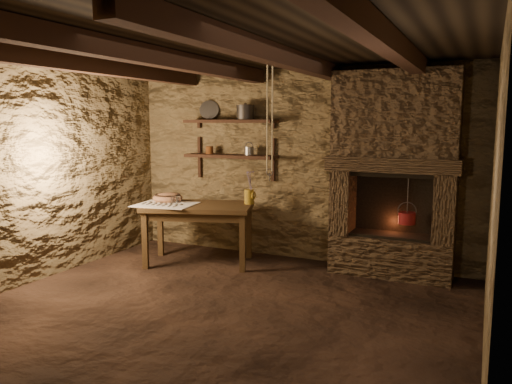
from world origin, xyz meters
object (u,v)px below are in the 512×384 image
at_px(iron_stockpot, 245,113).
at_px(red_pot, 407,217).
at_px(wooden_bowl, 168,198).
at_px(work_table, 199,232).
at_px(stoneware_jug, 249,190).

xyz_separation_m(iron_stockpot, red_pot, (2.05, -0.12, -1.16)).
height_order(wooden_bowl, red_pot, red_pot).
xyz_separation_m(wooden_bowl, red_pot, (2.88, 0.44, -0.09)).
bearing_deg(work_table, wooden_bowl, 157.53).
bearing_deg(red_pot, wooden_bowl, -171.31).
bearing_deg(work_table, stoneware_jug, 9.36).
height_order(wooden_bowl, iron_stockpot, iron_stockpot).
xyz_separation_m(stoneware_jug, iron_stockpot, (-0.20, 0.30, 0.93)).
distance_m(work_table, iron_stockpot, 1.61).
bearing_deg(iron_stockpot, stoneware_jug, -56.31).
bearing_deg(stoneware_jug, work_table, -134.24).
relative_size(work_table, iron_stockpot, 6.61).
bearing_deg(iron_stockpot, red_pot, -3.34).
distance_m(stoneware_jug, wooden_bowl, 1.07).
height_order(iron_stockpot, red_pot, iron_stockpot).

